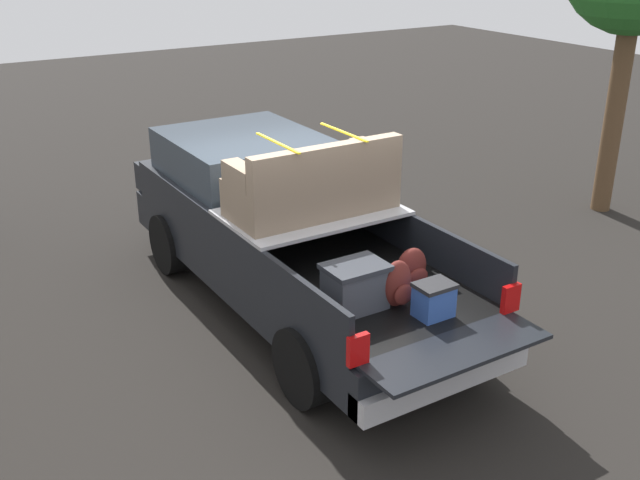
% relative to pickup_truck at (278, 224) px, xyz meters
% --- Properties ---
extents(ground_plane, '(40.00, 40.00, 0.00)m').
position_rel_pickup_truck_xyz_m(ground_plane, '(-0.37, -0.00, -0.96)').
color(ground_plane, black).
extents(pickup_truck, '(6.05, 2.06, 2.23)m').
position_rel_pickup_truck_xyz_m(pickup_truck, '(0.00, 0.00, 0.00)').
color(pickup_truck, black).
rests_on(pickup_truck, ground_plane).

